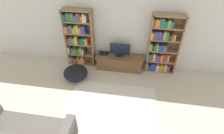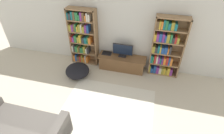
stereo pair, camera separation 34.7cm
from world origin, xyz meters
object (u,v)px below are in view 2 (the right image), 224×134
Objects in this scene: television at (123,50)px; bookshelf_left at (82,36)px; tv_stand at (122,63)px; laptop at (107,53)px; bookshelf_right at (165,48)px; couch_left_sectional at (20,132)px; beanbag_ottoman at (77,71)px.

bookshelf_left is at bearing 176.77° from television.
tv_stand is 4.85× the size of laptop.
laptop is (-0.52, 0.03, -0.21)m from television.
bookshelf_right reaches higher than laptop.
couch_left_sectional is (-1.50, -3.00, 0.07)m from tv_stand.
bookshelf_right reaches higher than couch_left_sectional.
laptop is 0.43× the size of beanbag_ottoman.
beanbag_ottoman is at bearing -150.22° from tv_stand.
bookshelf_right is 4.19m from couch_left_sectional.
tv_stand is 0.58m from laptop.
laptop is at bearing 47.38° from beanbag_ottoman.
laptop is at bearing 72.26° from couch_left_sectional.
television is at bearing -3.23° from bookshelf_left.
tv_stand is 0.82× the size of couch_left_sectional.
television is (0.00, 0.04, 0.45)m from tv_stand.
beanbag_ottoman is (-1.24, -0.71, -0.03)m from tv_stand.
bookshelf_right is at bearing 5.29° from tv_stand.
bookshelf_right is 1.81m from laptop.
television reaches higher than beanbag_ottoman.
tv_stand is 3.36m from couch_left_sectional.
tv_stand is 2.09× the size of beanbag_ottoman.
tv_stand is 2.39× the size of television.
television is 0.87× the size of beanbag_ottoman.
tv_stand is at bearing -90.00° from television.
tv_stand is at bearing -8.14° from laptop.
tv_stand is (1.33, -0.11, -0.71)m from bookshelf_left.
bookshelf_left is at bearing 180.00° from bookshelf_right.
bookshelf_right is 2.70m from beanbag_ottoman.
bookshelf_right is at bearing 1.32° from laptop.
tv_stand is (-1.24, -0.11, -0.66)m from bookshelf_right.
bookshelf_left is 1.51m from tv_stand.
couch_left_sectional reaches higher than tv_stand.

